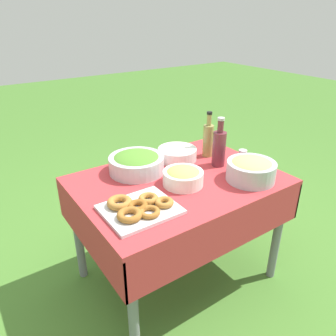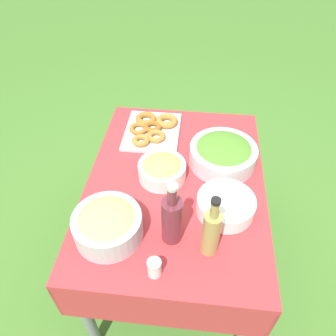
# 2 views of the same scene
# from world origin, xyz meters

# --- Properties ---
(ground_plane) EXTENTS (14.00, 14.00, 0.00)m
(ground_plane) POSITION_xyz_m (0.00, 0.00, 0.00)
(ground_plane) COLOR #477A2D
(picnic_table) EXTENTS (1.11, 0.80, 0.70)m
(picnic_table) POSITION_xyz_m (0.00, 0.00, 0.59)
(picnic_table) COLOR #B73338
(picnic_table) RESTS_ON ground_plane
(salad_bowl) EXTENTS (0.32, 0.32, 0.11)m
(salad_bowl) POSITION_xyz_m (0.14, -0.21, 0.75)
(salad_bowl) COLOR silver
(salad_bowl) RESTS_ON picnic_table
(pasta_bowl) EXTENTS (0.26, 0.26, 0.13)m
(pasta_bowl) POSITION_xyz_m (-0.32, 0.23, 0.76)
(pasta_bowl) COLOR #B2B7BC
(pasta_bowl) RESTS_ON picnic_table
(donut_platter) EXTENTS (0.33, 0.28, 0.05)m
(donut_platter) POSITION_xyz_m (0.34, 0.16, 0.72)
(donut_platter) COLOR silver
(donut_platter) RESTS_ON picnic_table
(plate_stack) EXTENTS (0.24, 0.24, 0.07)m
(plate_stack) POSITION_xyz_m (-0.15, -0.22, 0.73)
(plate_stack) COLOR white
(plate_stack) RESTS_ON picnic_table
(olive_oil_bottle) EXTENTS (0.06, 0.06, 0.29)m
(olive_oil_bottle) POSITION_xyz_m (-0.34, -0.16, 0.81)
(olive_oil_bottle) COLOR #998E4C
(olive_oil_bottle) RESTS_ON picnic_table
(wine_bottle) EXTENTS (0.08, 0.08, 0.30)m
(wine_bottle) POSITION_xyz_m (-0.30, -0.01, 0.81)
(wine_bottle) COLOR maroon
(wine_bottle) RESTS_ON picnic_table
(fruit_bowl) EXTENTS (0.22, 0.22, 0.10)m
(fruit_bowl) POSITION_xyz_m (0.02, 0.06, 0.74)
(fruit_bowl) COLOR white
(fruit_bowl) RESTS_ON picnic_table
(salt_shaker) EXTENTS (0.05, 0.05, 0.07)m
(salt_shaker) POSITION_xyz_m (-0.46, 0.03, 0.73)
(salt_shaker) COLOR white
(salt_shaker) RESTS_ON picnic_table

